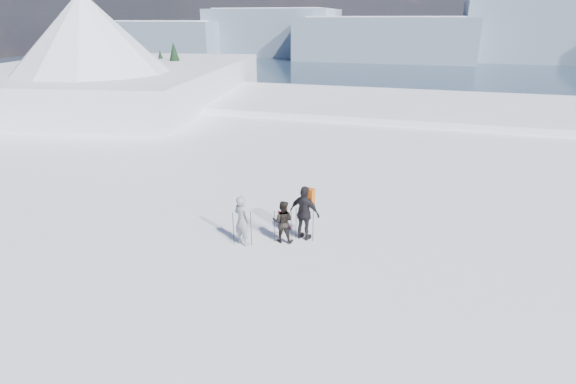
% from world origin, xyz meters
% --- Properties ---
extents(lake_basin, '(820.00, 820.00, 71.62)m').
position_xyz_m(lake_basin, '(0.00, 30.00, -6.50)').
color(lake_basin, white).
rests_on(lake_basin, ground).
extents(far_mountain_range, '(770.00, 110.00, 53.00)m').
position_xyz_m(far_mountain_range, '(29.60, 454.78, -7.19)').
color(far_mountain_range, slate).
rests_on(far_mountain_range, ground).
extents(near_ridge, '(31.37, 35.68, 25.62)m').
position_xyz_m(near_ridge, '(-26.56, 29.34, -3.48)').
color(near_ridge, white).
rests_on(near_ridge, ground).
extents(skier_grey, '(0.77, 0.65, 1.80)m').
position_xyz_m(skier_grey, '(-2.85, 1.81, 0.90)').
color(skier_grey, gray).
rests_on(skier_grey, ground).
extents(skier_dark, '(0.81, 0.67, 1.53)m').
position_xyz_m(skier_dark, '(-1.57, 2.40, 0.77)').
color(skier_dark, black).
rests_on(skier_dark, ground).
extents(skier_pack, '(1.25, 0.76, 1.99)m').
position_xyz_m(skier_pack, '(-0.90, 2.83, 0.99)').
color(skier_pack, black).
rests_on(skier_pack, ground).
extents(backpack, '(0.47, 0.34, 0.62)m').
position_xyz_m(backpack, '(-0.84, 3.07, 2.30)').
color(backpack, '#BE5211').
rests_on(backpack, skier_pack).
extents(ski_poles, '(2.59, 1.13, 1.28)m').
position_xyz_m(ski_poles, '(-1.75, 2.26, 0.62)').
color(ski_poles, black).
rests_on(ski_poles, ground).
extents(skis_loose, '(1.03, 1.56, 0.03)m').
position_xyz_m(skis_loose, '(-2.08, 4.10, 0.01)').
color(skis_loose, black).
rests_on(skis_loose, ground).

